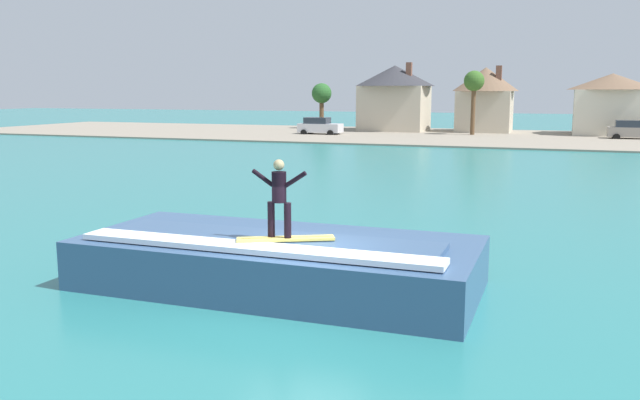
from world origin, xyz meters
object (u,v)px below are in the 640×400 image
surfboard (286,239)px  house_with_chimney (395,94)px  house_gabled_white (611,102)px  house_small_cottage (485,96)px  surfer (279,194)px  wave_crest (277,262)px  car_near_shore (320,126)px  tree_short_bushy (322,95)px  tree_tall_bare (474,84)px  car_far_shore (632,130)px

surfboard → house_with_chimney: house_with_chimney is taller
house_gabled_white → house_small_cottage: house_small_cottage is taller
surfer → house_with_chimney: house_with_chimney is taller
wave_crest → surfer: 1.86m
wave_crest → house_with_chimney: house_with_chimney is taller
surfer → house_gabled_white: bearing=80.4°
car_near_shore → tree_short_bushy: tree_short_bushy is taller
surfer → tree_tall_bare: bearing=93.0°
house_with_chimney → tree_short_bushy: (-9.12, 1.07, -0.07)m
wave_crest → car_near_shore: car_near_shore is taller
house_small_cottage → tree_tall_bare: bearing=-95.4°
surfer → tree_tall_bare: (-2.91, 55.59, 2.93)m
surfer → tree_short_bushy: 64.72m
car_far_shore → house_with_chimney: size_ratio=0.49×
car_near_shore → house_with_chimney: house_with_chimney is taller
wave_crest → tree_short_bushy: size_ratio=1.69×
wave_crest → house_small_cottage: bearing=91.9°
house_gabled_white → car_near_shore: bearing=-161.7°
car_far_shore → tree_short_bushy: size_ratio=0.80×
surfer → car_near_shore: (-17.96, 51.32, -1.37)m
car_far_shore → tree_short_bushy: (-33.12, 6.12, 3.17)m
house_gabled_white → tree_tall_bare: 14.19m
car_near_shore → house_small_cottage: 18.69m
car_near_shore → car_far_shore: 30.01m
surfboard → house_small_cottage: house_small_cottage is taller
surfer → house_small_cottage: house_small_cottage is taller
surfboard → tree_tall_bare: bearing=93.1°
car_far_shore → tree_tall_bare: tree_tall_bare is taller
house_with_chimney → tree_short_bushy: 9.18m
surfboard → car_far_shore: bearing=78.0°
car_near_shore → tree_tall_bare: 16.22m
wave_crest → house_small_cottage: (-2.03, 60.56, 3.36)m
house_gabled_white → tree_short_bushy: size_ratio=1.60×
car_near_shore → tree_tall_bare: tree_tall_bare is taller
car_far_shore → house_gabled_white: 6.41m
tree_short_bushy → house_small_cottage: bearing=0.3°
car_near_shore → car_far_shore: bearing=7.0°
house_with_chimney → house_small_cottage: bearing=6.9°
house_with_chimney → tree_tall_bare: bearing=-25.5°
surfboard → surfer: (-0.13, -0.03, 1.00)m
car_far_shore → tree_short_bushy: tree_short_bushy is taller
car_far_shore → house_small_cottage: (-14.20, 6.23, 3.02)m
car_far_shore → house_gabled_white: house_gabled_white is taller
house_small_cottage → surfer: bearing=-87.8°
car_far_shore → house_gabled_white: (-1.60, 5.68, 2.50)m
car_near_shore → house_gabled_white: bearing=18.3°
tree_tall_bare → house_small_cottage: bearing=84.6°
surfer → house_with_chimney: (-12.17, 60.01, 1.87)m
tree_tall_bare → surfboard: bearing=-86.9°
surfboard → house_with_chimney: (-12.31, 59.98, 2.87)m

